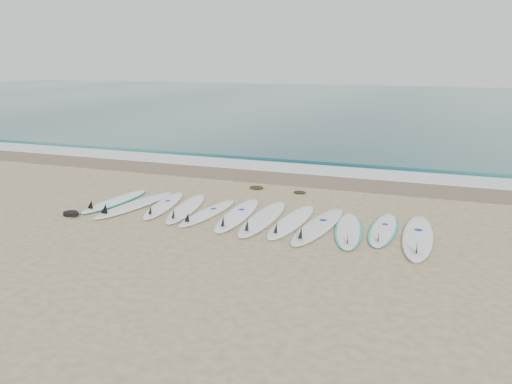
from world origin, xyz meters
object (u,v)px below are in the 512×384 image
(surfboard_6, at_px, (262,219))
(leash_coil, at_px, (71,214))
(surfboard_0, at_px, (115,201))
(surfboard_11, at_px, (418,237))

(surfboard_6, relative_size, leash_coil, 6.08)
(surfboard_6, bearing_deg, surfboard_0, 178.46)
(surfboard_0, height_order, surfboard_11, surfboard_11)
(surfboard_0, bearing_deg, surfboard_11, 3.55)
(surfboard_11, bearing_deg, surfboard_6, 177.90)
(surfboard_6, height_order, surfboard_11, surfboard_11)
(leash_coil, bearing_deg, surfboard_6, 14.58)
(surfboard_6, bearing_deg, surfboard_11, -1.15)
(surfboard_0, distance_m, surfboard_6, 4.01)
(surfboard_6, relative_size, surfboard_11, 0.98)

